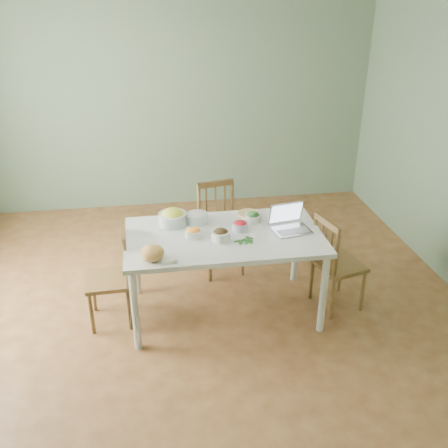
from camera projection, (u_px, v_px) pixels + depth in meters
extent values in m
cube|color=#5B3417|center=(199.00, 309.00, 4.57)|extent=(5.00, 5.00, 0.00)
cube|color=slate|center=(175.00, 103.00, 6.19)|extent=(5.00, 0.00, 2.70)
cube|color=slate|center=(268.00, 412.00, 1.76)|extent=(5.00, 0.00, 2.70)
ellipsoid|color=gold|center=(152.00, 253.00, 3.81)|extent=(0.24, 0.24, 0.12)
cube|color=white|center=(170.00, 262.00, 3.78)|extent=(0.11, 0.04, 0.03)
cylinder|color=#E4C581|center=(249.00, 214.00, 4.57)|extent=(0.27, 0.27, 0.02)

